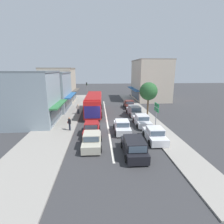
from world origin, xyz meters
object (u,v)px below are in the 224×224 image
parked_sedan_kerb_front (155,135)px  pedestrian_with_handbag_near (69,123)px  street_tree_right (148,91)px  wagon_behind_bus_near (134,147)px  parked_sedan_kerb_second (142,121)px  sedan_queue_gap_filler (92,129)px  sedan_adjacent_lane_lead (122,127)px  traffic_light_downstreet (87,88)px  parked_sedan_kerb_rear (129,105)px  city_bus (94,103)px  directional_road_sign (156,110)px  parked_wagon_kerb_third (134,111)px  sedan_queue_far_back (92,140)px  pedestrian_browsing_midblock (78,108)px

parked_sedan_kerb_front → pedestrian_with_handbag_near: (-9.43, 3.65, 0.40)m
street_tree_right → pedestrian_with_handbag_near: street_tree_right is taller
wagon_behind_bus_near → pedestrian_with_handbag_near: bearing=135.2°
wagon_behind_bus_near → parked_sedan_kerb_second: 8.65m
sedan_queue_gap_filler → parked_sedan_kerb_front: size_ratio=1.00×
sedan_adjacent_lane_lead → parked_sedan_kerb_front: 4.26m
wagon_behind_bus_near → street_tree_right: bearing=69.2°
traffic_light_downstreet → pedestrian_with_handbag_near: traffic_light_downstreet is taller
sedan_adjacent_lane_lead → parked_sedan_kerb_rear: bearing=76.6°
sedan_queue_gap_filler → traffic_light_downstreet: traffic_light_downstreet is taller
city_bus → directional_road_sign: 12.22m
sedan_queue_gap_filler → directional_road_sign: 7.93m
sedan_adjacent_lane_lead → parked_sedan_kerb_second: same height
parked_sedan_kerb_second → parked_wagon_kerb_third: size_ratio=0.92×
parked_sedan_kerb_front → traffic_light_downstreet: (-8.78, 27.32, 2.19)m
street_tree_right → pedestrian_with_handbag_near: (-11.10, -5.22, -3.08)m
pedestrian_with_handbag_near → parked_wagon_kerb_third: bearing=37.1°
sedan_adjacent_lane_lead → sedan_queue_gap_filler: bearing=-172.9°
parked_sedan_kerb_second → pedestrian_with_handbag_near: bearing=-170.1°
city_bus → parked_sedan_kerb_rear: bearing=30.9°
sedan_queue_far_back → directional_road_sign: bearing=26.0°
sedan_queue_gap_filler → wagon_behind_bus_near: bearing=-54.2°
parked_sedan_kerb_rear → parked_wagon_kerb_third: bearing=-91.7°
city_bus → pedestrian_with_handbag_near: size_ratio=6.69×
parked_sedan_kerb_front → pedestrian_with_handbag_near: bearing=158.9°
sedan_queue_far_back → street_tree_right: size_ratio=0.77×
wagon_behind_bus_near → street_tree_right: (4.49, 11.80, 3.40)m
parked_wagon_kerb_third → pedestrian_browsing_midblock: 9.25m
street_tree_right → city_bus: bearing=158.1°
parked_wagon_kerb_third → directional_road_sign: (1.02, -8.02, 1.96)m
parked_sedan_kerb_front → pedestrian_browsing_midblock: (-9.27, 11.67, 0.40)m
sedan_queue_gap_filler → pedestrian_with_handbag_near: 2.98m
parked_sedan_kerb_rear → directional_road_sign: size_ratio=1.18×
parked_sedan_kerb_front → parked_sedan_kerb_rear: bearing=89.7°
traffic_light_downstreet → directional_road_sign: traffic_light_downstreet is taller
pedestrian_with_handbag_near → sedan_queue_gap_filler: bearing=-23.2°
wagon_behind_bus_near → pedestrian_with_handbag_near: size_ratio=2.77×
wagon_behind_bus_near → parked_sedan_kerb_rear: size_ratio=1.06×
parked_sedan_kerb_front → traffic_light_downstreet: size_ratio=1.01×
parked_sedan_kerb_rear → pedestrian_browsing_midblock: bearing=-153.9°
sedan_queue_far_back → traffic_light_downstreet: size_ratio=1.01×
wagon_behind_bus_near → pedestrian_browsing_midblock: (-6.46, 14.60, 0.32)m
sedan_adjacent_lane_lead → sedan_queue_gap_filler: 3.65m
sedan_queue_far_back → pedestrian_browsing_midblock: (-2.71, 12.65, 0.40)m
parked_sedan_kerb_rear → parked_sedan_kerb_second: bearing=-90.9°
pedestrian_with_handbag_near → pedestrian_browsing_midblock: (0.16, 8.03, -0.00)m
parked_sedan_kerb_rear → traffic_light_downstreet: (-8.86, 11.07, 2.19)m
sedan_queue_far_back → pedestrian_with_handbag_near: bearing=121.8°
city_bus → parked_sedan_kerb_second: size_ratio=2.59×
wagon_behind_bus_near → sedan_adjacent_lane_lead: bearing=92.7°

